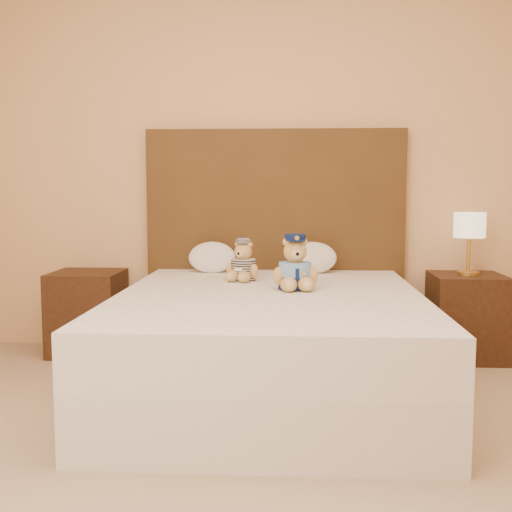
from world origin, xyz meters
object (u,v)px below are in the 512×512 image
(nightstand_left, at_px, (88,312))
(nightstand_right, at_px, (467,317))
(bed, at_px, (269,344))
(pillow_left, at_px, (212,256))
(teddy_police, at_px, (295,262))
(teddy_prisoner, at_px, (243,261))
(lamp, at_px, (470,228))
(pillow_right, at_px, (313,256))

(nightstand_left, xyz_separation_m, nightstand_right, (2.50, 0.00, 0.00))
(bed, xyz_separation_m, pillow_left, (-0.41, 0.83, 0.38))
(teddy_police, xyz_separation_m, teddy_prisoner, (-0.31, 0.32, -0.03))
(lamp, height_order, teddy_police, lamp)
(nightstand_left, relative_size, lamp, 1.38)
(nightstand_right, bearing_deg, lamp, 180.00)
(nightstand_left, height_order, pillow_right, pillow_right)
(pillow_right, bearing_deg, teddy_prisoner, -137.74)
(teddy_police, distance_m, pillow_left, 0.89)
(teddy_prisoner, bearing_deg, bed, -47.48)
(nightstand_right, xyz_separation_m, pillow_left, (-1.66, 0.03, 0.38))
(teddy_prisoner, xyz_separation_m, pillow_right, (0.43, 0.39, -0.01))
(bed, height_order, pillow_right, pillow_right)
(pillow_left, bearing_deg, bed, -63.61)
(teddy_prisoner, bearing_deg, nightstand_left, -177.34)
(bed, relative_size, pillow_right, 6.35)
(teddy_prisoner, distance_m, pillow_right, 0.58)
(pillow_right, bearing_deg, nightstand_right, -1.72)
(teddy_police, bearing_deg, teddy_prisoner, 125.14)
(lamp, relative_size, teddy_police, 1.33)
(teddy_police, bearing_deg, nightstand_right, 22.22)
(bed, relative_size, nightstand_left, 3.64)
(bed, bearing_deg, teddy_prisoner, 111.48)
(lamp, height_order, pillow_right, lamp)
(teddy_police, bearing_deg, nightstand_left, 144.98)
(nightstand_right, height_order, lamp, lamp)
(pillow_left, bearing_deg, teddy_police, -52.24)
(teddy_police, xyz_separation_m, pillow_left, (-0.55, 0.71, -0.04))
(bed, relative_size, teddy_prisoner, 8.21)
(teddy_prisoner, distance_m, pillow_left, 0.45)
(bed, height_order, teddy_prisoner, teddy_prisoner)
(bed, height_order, teddy_police, teddy_police)
(bed, height_order, nightstand_right, same)
(teddy_police, distance_m, pillow_right, 0.72)
(nightstand_right, height_order, pillow_right, pillow_right)
(bed, bearing_deg, nightstand_left, 147.38)
(nightstand_left, bearing_deg, lamp, 0.00)
(nightstand_right, relative_size, teddy_prisoner, 2.26)
(teddy_prisoner, relative_size, pillow_right, 0.77)
(nightstand_left, relative_size, pillow_left, 1.77)
(pillow_left, bearing_deg, pillow_right, 0.00)
(teddy_police, relative_size, pillow_right, 0.96)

